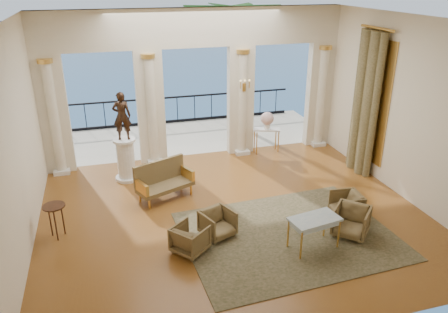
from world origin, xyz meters
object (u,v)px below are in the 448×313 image
object	(u,v)px
console_table	(267,133)
game_table	(315,221)
statue	(122,116)
side_table	(54,210)
armchair_c	(347,204)
armchair_a	(218,222)
settee	(163,180)
armchair_d	(190,238)
armchair_b	(351,220)
pedestal	(126,160)

from	to	relation	value
console_table	game_table	bearing A→B (deg)	-80.82
statue	side_table	distance (m)	3.29
armchair_c	console_table	world-z (taller)	console_table
armchair_a	settee	world-z (taller)	settee
armchair_d	settee	bearing A→B (deg)	-36.43
side_table	armchair_a	bearing A→B (deg)	-15.23
armchair_a	game_table	distance (m)	2.09
armchair_b	side_table	world-z (taller)	side_table
pedestal	statue	bearing A→B (deg)	0.00
armchair_d	statue	world-z (taller)	statue
console_table	side_table	bearing A→B (deg)	-131.58
armchair_c	console_table	bearing A→B (deg)	-170.61
game_table	settee	bearing A→B (deg)	120.85
pedestal	armchair_c	bearing A→B (deg)	-35.84
settee	armchair_c	bearing A→B (deg)	-51.56
armchair_c	side_table	world-z (taller)	side_table
pedestal	statue	world-z (taller)	statue
armchair_c	console_table	size ratio (longest dim) A/B	0.74
armchair_d	settee	world-z (taller)	settee
armchair_c	game_table	bearing A→B (deg)	-49.79
armchair_d	settee	distance (m)	2.58
pedestal	side_table	distance (m)	3.07
armchair_a	armchair_b	world-z (taller)	armchair_b
armchair_d	console_table	xyz separation A→B (m)	(3.51, 4.73, 0.33)
pedestal	statue	size ratio (longest dim) A/B	0.92
armchair_b	side_table	xyz separation A→B (m)	(-6.23, 1.70, 0.30)
pedestal	armchair_b	bearing A→B (deg)	-43.16
armchair_b	game_table	bearing A→B (deg)	-123.22
game_table	statue	world-z (taller)	statue
pedestal	side_table	bearing A→B (deg)	-123.71
armchair_a	game_table	size ratio (longest dim) A/B	0.60
game_table	console_table	world-z (taller)	console_table
console_table	statue	bearing A→B (deg)	-149.70
armchair_c	statue	bearing A→B (deg)	-121.16
armchair_b	armchair_d	xyz separation A→B (m)	(-3.54, 0.36, -0.04)
armchair_a	game_table	world-z (taller)	game_table
armchair_a	armchair_c	distance (m)	3.16
armchair_b	armchair_d	distance (m)	3.56
game_table	side_table	world-z (taller)	side_table
console_table	armchair_c	bearing A→B (deg)	-65.50
armchair_c	pedestal	distance (m)	6.00
statue	side_table	world-z (taller)	statue
armchair_a	settee	distance (m)	2.32
console_table	side_table	world-z (taller)	console_table
armchair_a	statue	size ratio (longest dim) A/B	0.51
armchair_c	statue	xyz separation A→B (m)	(-4.86, 3.51, 1.53)
statue	side_table	size ratio (longest dim) A/B	1.69
armchair_a	console_table	size ratio (longest dim) A/B	0.75
armchair_d	game_table	world-z (taller)	game_table
settee	console_table	xyz separation A→B (m)	(3.67, 2.16, 0.18)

